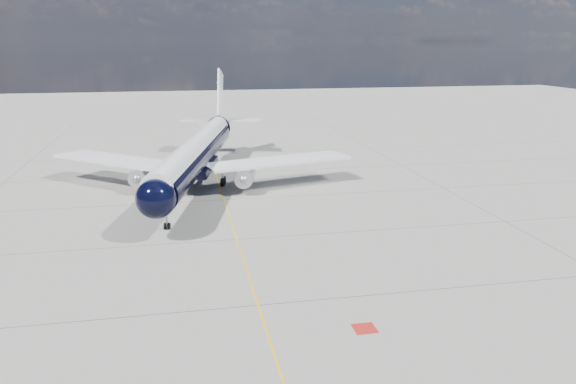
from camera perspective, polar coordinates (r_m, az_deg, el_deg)
ground at (r=76.42m, az=-6.84°, el=0.21°), size 320.00×320.00×0.00m
taxiway_centerline at (r=71.61m, az=-6.52°, el=-0.79°), size 0.16×160.00×0.01m
red_marking at (r=40.79m, az=7.79°, el=-13.57°), size 1.60×1.60×0.01m
main_airliner at (r=78.26m, az=-9.17°, el=3.98°), size 41.68×51.47×15.02m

